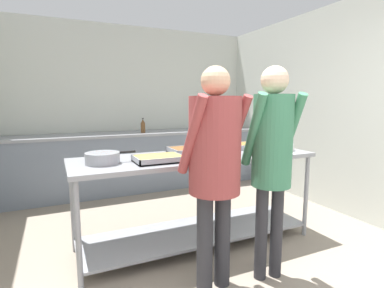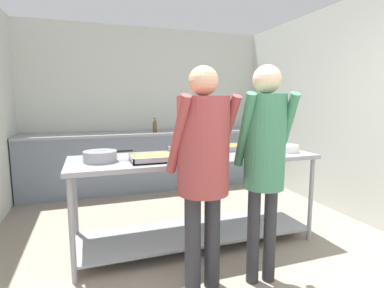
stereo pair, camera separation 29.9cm
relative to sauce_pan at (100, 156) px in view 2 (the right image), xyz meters
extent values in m
cube|color=silver|center=(0.91, 2.49, 0.37)|extent=(4.17, 0.06, 2.65)
cube|color=silver|center=(2.96, 0.39, 0.37)|extent=(0.06, 4.31, 2.65)
cube|color=slate|center=(0.91, 2.12, -0.51)|extent=(4.01, 0.62, 0.89)
cube|color=gray|center=(0.91, 2.12, -0.04)|extent=(4.01, 0.65, 0.04)
cube|color=black|center=(0.57, 2.12, -0.03)|extent=(0.45, 0.40, 0.02)
cube|color=gray|center=(0.89, 0.01, -0.07)|extent=(2.36, 0.76, 0.04)
cube|color=gray|center=(0.89, 0.01, -0.83)|extent=(2.28, 0.68, 0.02)
cylinder|color=gray|center=(-0.24, -0.32, -0.52)|extent=(0.04, 0.04, 0.86)
cylinder|color=gray|center=(2.02, -0.32, -0.52)|extent=(0.04, 0.04, 0.86)
cylinder|color=gray|center=(-0.24, 0.34, -0.52)|extent=(0.04, 0.04, 0.86)
cylinder|color=gray|center=(2.02, 0.34, -0.52)|extent=(0.04, 0.04, 0.86)
cylinder|color=gray|center=(0.00, 0.00, 0.00)|extent=(0.29, 0.29, 0.10)
cylinder|color=#B7472D|center=(0.00, 0.00, 0.04)|extent=(0.25, 0.25, 0.01)
cylinder|color=black|center=(0.21, 0.00, 0.03)|extent=(0.14, 0.02, 0.02)
cube|color=gray|center=(0.45, -0.12, -0.05)|extent=(0.41, 0.29, 0.01)
cube|color=gold|center=(0.45, -0.12, -0.02)|extent=(0.39, 0.26, 0.04)
cube|color=gray|center=(0.45, -0.26, -0.02)|extent=(0.41, 0.01, 0.05)
cube|color=gray|center=(0.45, 0.02, -0.02)|extent=(0.41, 0.01, 0.05)
cube|color=gray|center=(0.25, -0.12, -0.02)|extent=(0.01, 0.29, 0.05)
cube|color=gray|center=(0.65, -0.12, -0.02)|extent=(0.01, 0.29, 0.05)
cube|color=gray|center=(0.94, 0.19, -0.05)|extent=(0.48, 0.33, 0.01)
cube|color=brown|center=(0.94, 0.19, -0.02)|extent=(0.45, 0.30, 0.04)
cube|color=gray|center=(0.94, 0.03, -0.02)|extent=(0.48, 0.01, 0.05)
cube|color=gray|center=(0.94, 0.35, -0.02)|extent=(0.48, 0.01, 0.05)
cube|color=gray|center=(0.70, 0.19, -0.02)|extent=(0.01, 0.33, 0.05)
cube|color=gray|center=(1.17, 0.19, -0.02)|extent=(0.01, 0.33, 0.05)
cube|color=gray|center=(1.46, 0.20, -0.05)|extent=(0.50, 0.29, 0.01)
cube|color=#9E6B33|center=(1.46, 0.20, -0.02)|extent=(0.48, 0.26, 0.04)
cube|color=gray|center=(1.46, 0.07, -0.02)|extent=(0.50, 0.01, 0.05)
cube|color=gray|center=(1.46, 0.34, -0.02)|extent=(0.50, 0.01, 0.05)
cube|color=gray|center=(1.22, 0.20, -0.02)|extent=(0.01, 0.29, 0.05)
cube|color=gray|center=(1.70, 0.20, -0.02)|extent=(0.01, 0.29, 0.05)
cylinder|color=white|center=(1.87, -0.10, -0.05)|extent=(0.25, 0.25, 0.01)
cylinder|color=white|center=(1.87, -0.10, -0.03)|extent=(0.25, 0.25, 0.01)
cylinder|color=white|center=(1.87, -0.10, -0.02)|extent=(0.24, 0.24, 0.01)
cylinder|color=white|center=(1.87, -0.10, -0.01)|extent=(0.24, 0.24, 0.01)
cylinder|color=white|center=(1.87, -0.10, 0.00)|extent=(0.24, 0.24, 0.01)
cylinder|color=white|center=(1.87, -0.10, 0.01)|extent=(0.24, 0.24, 0.01)
cylinder|color=#2D2D33|center=(0.60, -0.73, -0.57)|extent=(0.12, 0.12, 0.76)
cylinder|color=#2D2D33|center=(0.77, -0.70, -0.57)|extent=(0.12, 0.12, 0.76)
cylinder|color=#993D3D|center=(0.49, -0.75, 0.24)|extent=(0.12, 0.32, 0.57)
cylinder|color=#993D3D|center=(0.88, -0.68, 0.24)|extent=(0.12, 0.32, 0.57)
cylinder|color=#993D3D|center=(0.69, -0.72, 0.16)|extent=(0.38, 0.38, 0.70)
sphere|color=tan|center=(0.69, -0.72, 0.61)|extent=(0.21, 0.21, 0.21)
cylinder|color=#2D2D33|center=(1.09, -0.76, -0.57)|extent=(0.10, 0.10, 0.77)
cylinder|color=#2D2D33|center=(1.23, -0.78, -0.57)|extent=(0.10, 0.10, 0.77)
cylinder|color=#3D7F5B|center=(1.00, -0.75, 0.26)|extent=(0.12, 0.33, 0.58)
cylinder|color=#3D7F5B|center=(1.32, -0.80, 0.26)|extent=(0.12, 0.33, 0.58)
cylinder|color=#3D7F5B|center=(1.16, -0.77, 0.17)|extent=(0.31, 0.31, 0.71)
sphere|color=beige|center=(1.16, -0.77, 0.63)|extent=(0.21, 0.21, 0.21)
cylinder|color=brown|center=(0.92, 2.02, 0.06)|extent=(0.07, 0.07, 0.15)
cone|color=brown|center=(0.92, 2.02, 0.16)|extent=(0.06, 0.06, 0.06)
cylinder|color=black|center=(0.92, 2.02, 0.20)|extent=(0.03, 0.03, 0.02)
camera|label=1|loc=(-0.36, -2.58, 0.47)|focal=28.00mm
camera|label=2|loc=(-0.08, -2.69, 0.47)|focal=28.00mm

